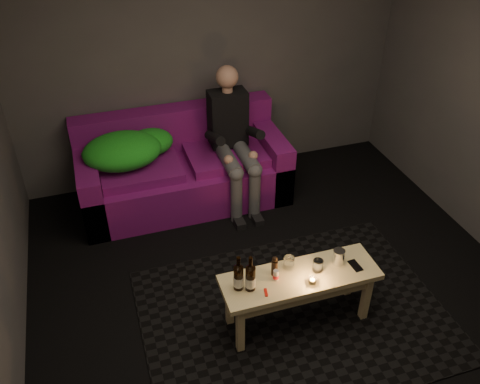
{
  "coord_description": "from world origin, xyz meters",
  "views": [
    {
      "loc": [
        -1.24,
        -2.5,
        3.1
      ],
      "look_at": [
        -0.1,
        0.99,
        0.52
      ],
      "focal_mm": 38.0,
      "sensor_mm": 36.0,
      "label": 1
    }
  ],
  "objects_px": {
    "sofa": "(183,170)",
    "steel_cup": "(339,257)",
    "beer_bottle_a": "(239,277)",
    "beer_bottle_b": "(250,277)",
    "coffee_table": "(300,284)",
    "person": "(233,137)"
  },
  "relations": [
    {
      "from": "person",
      "to": "steel_cup",
      "type": "bearing_deg",
      "value": -80.58
    },
    {
      "from": "sofa",
      "to": "steel_cup",
      "type": "distance_m",
      "value": 2.05
    },
    {
      "from": "beer_bottle_b",
      "to": "steel_cup",
      "type": "bearing_deg",
      "value": 3.71
    },
    {
      "from": "person",
      "to": "beer_bottle_b",
      "type": "height_order",
      "value": "person"
    },
    {
      "from": "sofa",
      "to": "steel_cup",
      "type": "bearing_deg",
      "value": -67.67
    },
    {
      "from": "person",
      "to": "sofa",
      "type": "bearing_deg",
      "value": 161.17
    },
    {
      "from": "sofa",
      "to": "steel_cup",
      "type": "xyz_separation_m",
      "value": [
        0.77,
        -1.88,
        0.22
      ]
    },
    {
      "from": "sofa",
      "to": "beer_bottle_a",
      "type": "relative_size",
      "value": 7.07
    },
    {
      "from": "beer_bottle_a",
      "to": "steel_cup",
      "type": "xyz_separation_m",
      "value": [
        0.79,
        0.01,
        -0.05
      ]
    },
    {
      "from": "beer_bottle_b",
      "to": "steel_cup",
      "type": "relative_size",
      "value": 2.41
    },
    {
      "from": "steel_cup",
      "to": "beer_bottle_a",
      "type": "bearing_deg",
      "value": -179.01
    },
    {
      "from": "person",
      "to": "beer_bottle_b",
      "type": "relative_size",
      "value": 4.65
    },
    {
      "from": "coffee_table",
      "to": "steel_cup",
      "type": "relative_size",
      "value": 9.7
    },
    {
      "from": "sofa",
      "to": "beer_bottle_b",
      "type": "bearing_deg",
      "value": -88.14
    },
    {
      "from": "person",
      "to": "coffee_table",
      "type": "distance_m",
      "value": 1.78
    },
    {
      "from": "sofa",
      "to": "beer_bottle_b",
      "type": "relative_size",
      "value": 6.96
    },
    {
      "from": "sofa",
      "to": "person",
      "type": "distance_m",
      "value": 0.65
    },
    {
      "from": "sofa",
      "to": "coffee_table",
      "type": "bearing_deg",
      "value": -76.65
    },
    {
      "from": "sofa",
      "to": "beer_bottle_b",
      "type": "distance_m",
      "value": 1.95
    },
    {
      "from": "person",
      "to": "coffee_table",
      "type": "height_order",
      "value": "person"
    },
    {
      "from": "person",
      "to": "steel_cup",
      "type": "xyz_separation_m",
      "value": [
        0.28,
        -1.71,
        -0.16
      ]
    },
    {
      "from": "sofa",
      "to": "coffee_table",
      "type": "xyz_separation_m",
      "value": [
        0.45,
        -1.91,
        0.08
      ]
    }
  ]
}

